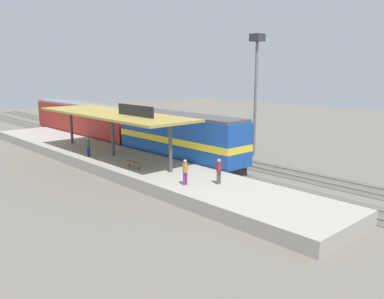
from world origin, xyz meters
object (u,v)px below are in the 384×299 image
person_walking (219,170)px  person_boarding (88,146)px  platform_bench (134,163)px  passenger_carriage_single (83,121)px  light_mast (256,70)px  person_waiting (185,171)px  locomotive (179,138)px  freight_car (170,129)px

person_walking → person_boarding: (-2.16, 13.75, 0.00)m
platform_bench → passenger_carriage_single: size_ratio=0.08×
light_mast → person_waiting: size_ratio=6.84×
locomotive → light_mast: light_mast is taller
freight_car → platform_bench: bearing=-141.1°
person_waiting → person_walking: (1.78, -1.36, 0.00)m
freight_car → person_walking: size_ratio=7.02×
platform_bench → passenger_carriage_single: passenger_carriage_single is taller
passenger_carriage_single → person_walking: (-4.28, -26.99, -0.46)m
person_walking → platform_bench: bearing=103.2°
person_waiting → freight_car: bearing=53.8°
person_waiting → person_boarding: size_ratio=1.00×
person_waiting → platform_bench: bearing=89.5°
platform_bench → person_waiting: size_ratio=0.99×
freight_car → person_walking: 18.23m
person_waiting → person_boarding: same height
freight_car → person_waiting: bearing=-126.2°
locomotive → passenger_carriage_single: 18.00m
platform_bench → locomotive: 6.31m
platform_bench → light_mast: light_mast is taller
light_mast → person_walking: bearing=-150.9°
platform_bench → freight_car: 13.64m
passenger_carriage_single → light_mast: (7.80, -20.26, 6.08)m
person_waiting → person_boarding: bearing=91.8°
passenger_carriage_single → person_walking: 27.33m
locomotive → light_mast: 10.09m
passenger_carriage_single → person_waiting: size_ratio=11.70×
light_mast → person_waiting: bearing=-158.8°
freight_car → person_waiting: freight_car is taller
person_waiting → passenger_carriage_single: bearing=76.7°
platform_bench → person_waiting: person_waiting is taller
locomotive → person_walking: bearing=-115.4°
platform_bench → light_mast: size_ratio=0.15×
platform_bench → person_walking: 7.57m
passenger_carriage_single → light_mast: bearing=-68.9°
platform_bench → locomotive: locomotive is taller
locomotive → person_boarding: locomotive is taller
freight_car → light_mast: size_ratio=1.03×
person_boarding → freight_car: bearing=11.1°
locomotive → light_mast: bearing=-16.2°
person_walking → freight_car: bearing=60.9°
light_mast → freight_car: bearing=109.2°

